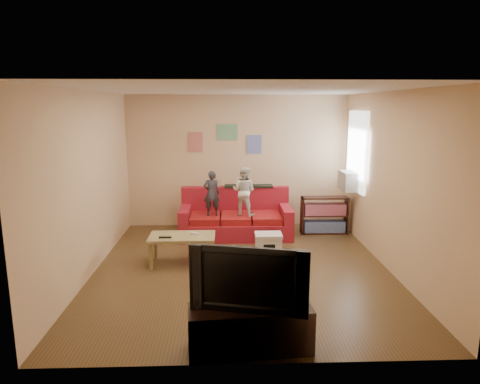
{
  "coord_description": "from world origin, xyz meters",
  "views": [
    {
      "loc": [
        -0.25,
        -6.25,
        2.48
      ],
      "look_at": [
        0.0,
        0.8,
        1.05
      ],
      "focal_mm": 32.0,
      "sensor_mm": 36.0,
      "label": 1
    }
  ],
  "objects_px": {
    "bookshelf": "(324,217)",
    "file_box": "(268,242)",
    "coffee_table": "(182,240)",
    "television": "(250,276)",
    "child_b": "(244,191)",
    "sofa": "(236,219)",
    "child_a": "(212,193)",
    "tv_stand": "(250,329)"
  },
  "relations": [
    {
      "from": "bookshelf",
      "to": "television",
      "type": "height_order",
      "value": "television"
    },
    {
      "from": "coffee_table",
      "to": "bookshelf",
      "type": "height_order",
      "value": "bookshelf"
    },
    {
      "from": "sofa",
      "to": "television",
      "type": "bearing_deg",
      "value": -89.37
    },
    {
      "from": "child_b",
      "to": "bookshelf",
      "type": "bearing_deg",
      "value": -146.21
    },
    {
      "from": "sofa",
      "to": "file_box",
      "type": "bearing_deg",
      "value": -60.69
    },
    {
      "from": "sofa",
      "to": "file_box",
      "type": "relative_size",
      "value": 4.63
    },
    {
      "from": "television",
      "to": "file_box",
      "type": "bearing_deg",
      "value": 93.56
    },
    {
      "from": "child_a",
      "to": "tv_stand",
      "type": "distance_m",
      "value": 3.92
    },
    {
      "from": "bookshelf",
      "to": "file_box",
      "type": "xyz_separation_m",
      "value": [
        -1.21,
        -1.05,
        -0.16
      ]
    },
    {
      "from": "child_a",
      "to": "television",
      "type": "bearing_deg",
      "value": 93.86
    },
    {
      "from": "tv_stand",
      "to": "television",
      "type": "distance_m",
      "value": 0.58
    },
    {
      "from": "sofa",
      "to": "child_b",
      "type": "height_order",
      "value": "child_b"
    },
    {
      "from": "child_a",
      "to": "child_b",
      "type": "height_order",
      "value": "child_b"
    },
    {
      "from": "coffee_table",
      "to": "television",
      "type": "distance_m",
      "value": 2.7
    },
    {
      "from": "child_b",
      "to": "bookshelf",
      "type": "height_order",
      "value": "child_b"
    },
    {
      "from": "coffee_table",
      "to": "child_b",
      "type": "bearing_deg",
      "value": 52.07
    },
    {
      "from": "bookshelf",
      "to": "file_box",
      "type": "height_order",
      "value": "bookshelf"
    },
    {
      "from": "child_b",
      "to": "bookshelf",
      "type": "relative_size",
      "value": 1.02
    },
    {
      "from": "file_box",
      "to": "tv_stand",
      "type": "height_order",
      "value": "tv_stand"
    },
    {
      "from": "sofa",
      "to": "child_b",
      "type": "xyz_separation_m",
      "value": [
        0.15,
        -0.17,
        0.6
      ]
    },
    {
      "from": "child_a",
      "to": "bookshelf",
      "type": "height_order",
      "value": "child_a"
    },
    {
      "from": "child_a",
      "to": "tv_stand",
      "type": "height_order",
      "value": "child_a"
    },
    {
      "from": "child_a",
      "to": "child_b",
      "type": "bearing_deg",
      "value": 176.48
    },
    {
      "from": "coffee_table",
      "to": "file_box",
      "type": "distance_m",
      "value": 1.55
    },
    {
      "from": "child_b",
      "to": "tv_stand",
      "type": "xyz_separation_m",
      "value": [
        -0.1,
        -3.83,
        -0.67
      ]
    },
    {
      "from": "coffee_table",
      "to": "child_a",
      "type": "bearing_deg",
      "value": 71.85
    },
    {
      "from": "sofa",
      "to": "television",
      "type": "xyz_separation_m",
      "value": [
        0.04,
        -4.0,
        0.5
      ]
    },
    {
      "from": "child_a",
      "to": "television",
      "type": "height_order",
      "value": "child_a"
    },
    {
      "from": "tv_stand",
      "to": "television",
      "type": "bearing_deg",
      "value": 0.0
    },
    {
      "from": "file_box",
      "to": "tv_stand",
      "type": "xyz_separation_m",
      "value": [
        -0.5,
        -3.04,
        0.08
      ]
    },
    {
      "from": "child_a",
      "to": "bookshelf",
      "type": "bearing_deg",
      "value": -176.88
    },
    {
      "from": "bookshelf",
      "to": "child_b",
      "type": "bearing_deg",
      "value": -170.9
    },
    {
      "from": "coffee_table",
      "to": "television",
      "type": "bearing_deg",
      "value": -69.57
    },
    {
      "from": "sofa",
      "to": "television",
      "type": "distance_m",
      "value": 4.04
    },
    {
      "from": "child_a",
      "to": "child_b",
      "type": "distance_m",
      "value": 0.6
    },
    {
      "from": "file_box",
      "to": "tv_stand",
      "type": "relative_size",
      "value": 0.36
    },
    {
      "from": "child_a",
      "to": "bookshelf",
      "type": "distance_m",
      "value": 2.28
    },
    {
      "from": "child_a",
      "to": "file_box",
      "type": "distance_m",
      "value": 1.45
    },
    {
      "from": "bookshelf",
      "to": "tv_stand",
      "type": "height_order",
      "value": "bookshelf"
    },
    {
      "from": "child_b",
      "to": "television",
      "type": "height_order",
      "value": "child_b"
    },
    {
      "from": "child_b",
      "to": "television",
      "type": "distance_m",
      "value": 3.83
    },
    {
      "from": "child_b",
      "to": "child_a",
      "type": "bearing_deg",
      "value": 24.69
    }
  ]
}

